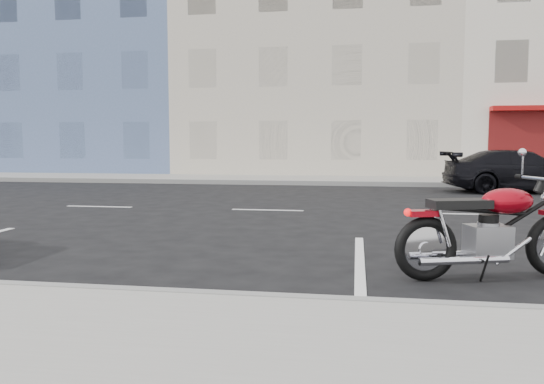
# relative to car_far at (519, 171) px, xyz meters

# --- Properties ---
(ground) EXTENTS (120.00, 120.00, 0.00)m
(ground) POSITION_rel_car_far_xyz_m (-4.79, -5.38, -0.64)
(ground) COLOR black
(ground) RESTS_ON ground
(sidewalk_far) EXTENTS (80.00, 3.40, 0.15)m
(sidewalk_far) POSITION_rel_car_far_xyz_m (-9.79, 3.32, -0.57)
(sidewalk_far) COLOR gray
(sidewalk_far) RESTS_ON ground
(curb_far) EXTENTS (80.00, 0.12, 0.16)m
(curb_far) POSITION_rel_car_far_xyz_m (-9.79, 1.62, -0.56)
(curb_far) COLOR gray
(curb_far) RESTS_ON ground
(bldg_blue) EXTENTS (12.00, 12.00, 13.00)m
(bldg_blue) POSITION_rel_car_far_xyz_m (-18.79, 10.92, 5.86)
(bldg_blue) COLOR slate
(bldg_blue) RESTS_ON ground
(bldg_cream) EXTENTS (12.00, 12.00, 11.50)m
(bldg_cream) POSITION_rel_car_far_xyz_m (-6.79, 10.92, 5.11)
(bldg_cream) COLOR beige
(bldg_cream) RESTS_ON ground
(car_far) EXTENTS (4.57, 2.22, 1.28)m
(car_far) POSITION_rel_car_far_xyz_m (0.00, 0.00, 0.00)
(car_far) COLOR black
(car_far) RESTS_ON ground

